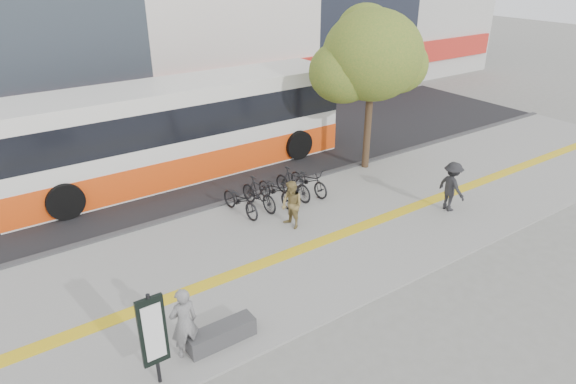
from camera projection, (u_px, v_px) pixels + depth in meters
ground at (286, 281)px, 13.79m from camera, size 120.00×120.00×0.00m
sidewalk at (257, 256)px, 14.89m from camera, size 40.00×7.00×0.08m
tactile_strip at (266, 262)px, 14.49m from camera, size 40.00×0.45×0.01m
street at (160, 173)px, 20.45m from camera, size 40.00×8.00×0.06m
curb at (204, 210)px, 17.47m from camera, size 40.00×0.25×0.14m
bench at (221, 334)px, 11.43m from camera, size 1.60×0.45×0.45m
signboard at (153, 333)px, 9.92m from camera, size 0.55×0.10×2.20m
street_tree at (370, 57)px, 19.13m from camera, size 4.40×3.80×6.31m
bus at (178, 132)px, 19.73m from camera, size 13.57×3.22×3.61m
bicycle_row at (276, 189)px, 17.70m from camera, size 3.73×1.98×1.12m
seated_woman at (184, 323)px, 10.83m from camera, size 0.64×0.43×1.72m
pedestrian_tan at (292, 205)px, 16.03m from camera, size 0.66×0.81×1.57m
pedestrian_dark at (452, 186)px, 17.10m from camera, size 0.80×1.20×1.73m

